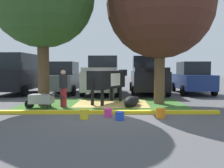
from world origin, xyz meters
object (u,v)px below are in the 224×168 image
Objects in this scene: cow_holstein at (109,80)px; bucket_pink at (108,113)px; bucket_orange at (161,113)px; hatchback_white at (193,78)px; shade_tree_right at (161,5)px; calf_lying at (132,102)px; person_visitor_near at (112,84)px; pickup_truck_black at (148,76)px; sedan_blue at (64,78)px; bucket_yellow at (85,114)px; bucket_blue at (120,116)px; pickup_truck_maroon at (103,76)px; wheelbarrow at (41,99)px; person_handler at (64,87)px; suv_black at (19,74)px.

bucket_pink is at bearing -89.34° from cow_holstein.
hatchback_white is at bearing 65.90° from bucket_orange.
shade_tree_right is 2.35× the size of cow_holstein.
person_visitor_near reaches higher than calf_lying.
calf_lying is 6.11m from pickup_truck_black.
sedan_blue is at bearing 120.73° from bucket_orange.
calf_lying is at bearing -104.36° from pickup_truck_black.
bucket_yellow is 1.05× the size of bucket_blue.
shade_tree_right is 4.06m from cow_holstein.
pickup_truck_maroon is at bearing -179.39° from hatchback_white.
wheelbarrow is at bearing 148.13° from bucket_pink.
cow_holstein is at bearing 96.37° from bucket_blue.
calf_lying is 0.88× the size of person_visitor_near.
bucket_orange is at bearing -5.29° from bucket_pink.
bucket_blue is 0.07× the size of hatchback_white.
person_handler reaches higher than calf_lying.
cow_holstein is 0.62× the size of suv_black.
bucket_blue is 0.06× the size of suv_black.
calf_lying is at bearing -49.20° from cow_holstein.
hatchback_white is at bearing 0.61° from pickup_truck_maroon.
person_handler is 2.75m from bucket_yellow.
cow_holstein is 0.53× the size of pickup_truck_maroon.
cow_holstein reaches higher than wheelbarrow.
person_visitor_near is (0.15, 1.18, -0.30)m from cow_holstein.
person_visitor_near is 0.27× the size of pickup_truck_black.
bucket_pink reaches higher than bucket_blue.
wheelbarrow is 6.07m from sedan_blue.
shade_tree_right is 6.57m from wheelbarrow.
person_visitor_near reaches higher than bucket_orange.
shade_tree_right is at bearing 61.93° from bucket_blue.
person_visitor_near is at bearing 88.45° from bucket_pink.
shade_tree_right is at bearing -29.09° from suv_black.
bucket_pink is 0.96× the size of bucket_blue.
pickup_truck_black reaches higher than calf_lying.
suv_black is (-8.03, 4.47, -3.16)m from shade_tree_right.
shade_tree_right is 22.90× the size of bucket_blue.
calf_lying is 0.85× the size of person_handler.
hatchback_white is (7.97, 6.07, 0.60)m from wheelbarrow.
wheelbarrow is at bearing -151.07° from cow_holstein.
bucket_blue is 0.05× the size of pickup_truck_black.
suv_black reaches higher than bucket_blue.
sedan_blue is 1.00× the size of hatchback_white.
cow_holstein reaches higher than person_visitor_near.
wheelbarrow is 0.36× the size of sedan_blue.
bucket_orange is 9.21m from sedan_blue.
bucket_orange is (3.60, -2.22, -0.67)m from person_handler.
bucket_pink is (1.88, -2.06, -0.68)m from person_handler.
person_visitor_near is at bearing 109.54° from calf_lying.
sedan_blue reaches higher than bucket_yellow.
bucket_blue is at bearing -48.75° from person_handler.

